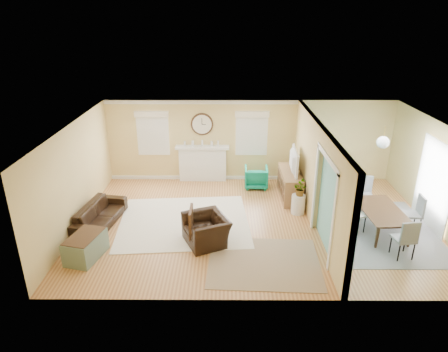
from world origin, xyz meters
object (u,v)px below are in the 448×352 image
at_px(sofa, 100,214).
at_px(eames_chair, 206,230).
at_px(green_chair, 256,177).
at_px(dining_table, 381,220).
at_px(credenza, 290,184).

bearing_deg(sofa, eames_chair, -98.95).
xyz_separation_m(eames_chair, green_chair, (1.40, 3.27, -0.01)).
bearing_deg(green_chair, dining_table, 139.04).
height_order(eames_chair, dining_table, eames_chair).
height_order(eames_chair, credenza, credenza).
distance_m(eames_chair, dining_table, 4.35).
bearing_deg(eames_chair, credenza, 113.43).
bearing_deg(eames_chair, dining_table, 73.34).
bearing_deg(green_chair, credenza, 144.10).
bearing_deg(credenza, dining_table, -45.06).
height_order(sofa, eames_chair, eames_chair).
xyz_separation_m(credenza, dining_table, (1.98, -1.99, -0.10)).
relative_size(sofa, credenza, 1.18).
xyz_separation_m(green_chair, credenza, (0.94, -0.73, 0.07)).
distance_m(sofa, eames_chair, 2.91).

